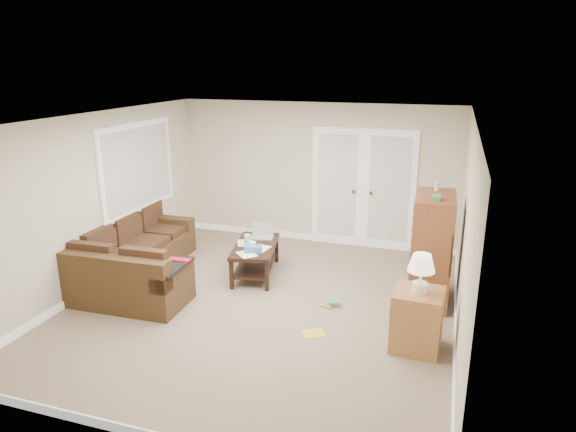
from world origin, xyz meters
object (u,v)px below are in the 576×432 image
(coffee_table, at_px, (256,258))
(side_cabinet, at_px, (417,315))
(sectional_sofa, at_px, (134,263))
(tv_armoire, at_px, (431,248))

(coffee_table, xyz_separation_m, side_cabinet, (2.52, -1.42, 0.14))
(sectional_sofa, relative_size, tv_armoire, 1.59)
(sectional_sofa, height_order, side_cabinet, side_cabinet)
(sectional_sofa, distance_m, tv_armoire, 4.26)
(sectional_sofa, relative_size, side_cabinet, 2.23)
(tv_armoire, height_order, side_cabinet, tv_armoire)
(tv_armoire, bearing_deg, side_cabinet, -93.93)
(sectional_sofa, xyz_separation_m, side_cabinet, (4.11, -0.57, 0.11))
(coffee_table, height_order, tv_armoire, tv_armoire)
(coffee_table, height_order, side_cabinet, side_cabinet)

